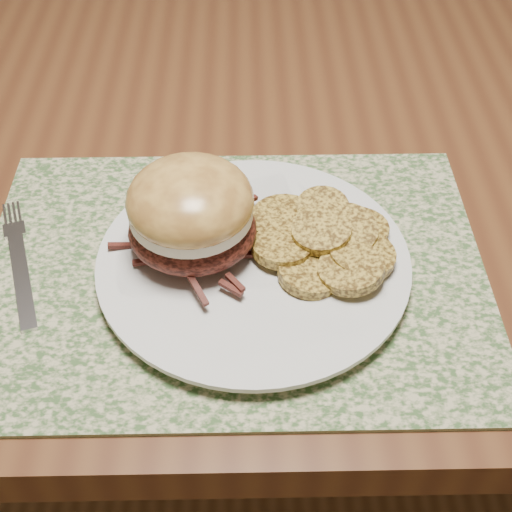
{
  "coord_description": "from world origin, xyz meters",
  "views": [
    {
      "loc": [
        -0.21,
        -0.69,
        1.22
      ],
      "look_at": [
        -0.2,
        -0.27,
        0.79
      ],
      "focal_mm": 50.0,
      "sensor_mm": 36.0,
      "label": 1
    }
  ],
  "objects_px": {
    "pork_sandwich": "(191,213)",
    "fork": "(19,261)",
    "dining_table": "(413,163)",
    "dinner_plate": "(254,264)"
  },
  "relations": [
    {
      "from": "dinner_plate",
      "to": "fork",
      "type": "xyz_separation_m",
      "value": [
        -0.21,
        0.01,
        -0.01
      ]
    },
    {
      "from": "dining_table",
      "to": "dinner_plate",
      "type": "height_order",
      "value": "dinner_plate"
    },
    {
      "from": "dining_table",
      "to": "fork",
      "type": "relative_size",
      "value": 9.14
    },
    {
      "from": "pork_sandwich",
      "to": "fork",
      "type": "xyz_separation_m",
      "value": [
        -0.16,
        0.0,
        -0.06
      ]
    },
    {
      "from": "dining_table",
      "to": "pork_sandwich",
      "type": "relative_size",
      "value": 12.16
    },
    {
      "from": "dinner_plate",
      "to": "pork_sandwich",
      "type": "xyz_separation_m",
      "value": [
        -0.05,
        0.01,
        0.05
      ]
    },
    {
      "from": "dining_table",
      "to": "dinner_plate",
      "type": "relative_size",
      "value": 5.77
    },
    {
      "from": "pork_sandwich",
      "to": "fork",
      "type": "relative_size",
      "value": 0.75
    },
    {
      "from": "pork_sandwich",
      "to": "fork",
      "type": "distance_m",
      "value": 0.17
    },
    {
      "from": "dinner_plate",
      "to": "fork",
      "type": "bearing_deg",
      "value": 176.3
    }
  ]
}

